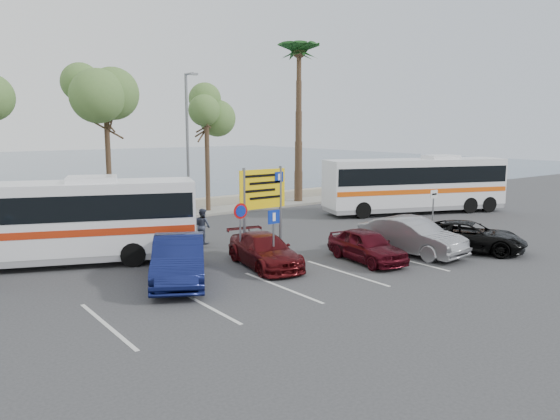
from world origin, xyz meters
TOP-DOWN VIEW (x-y plane):
  - ground at (0.00, 0.00)m, footprint 120.00×120.00m
  - kerb_strip at (0.00, 14.00)m, footprint 44.00×2.40m
  - seawall at (0.00, 16.00)m, footprint 48.00×0.80m
  - tree_mid at (-1.50, 14.00)m, footprint 3.20×3.20m
  - tree_right at (4.50, 14.00)m, footprint 3.20×3.20m
  - palm_tree at (11.50, 14.00)m, footprint 4.80×4.80m
  - street_lamp_right at (3.00, 13.52)m, footprint 0.45×1.15m
  - direction_sign at (1.00, 3.20)m, footprint 2.20×0.12m
  - sign_no_stop at (-0.60, 2.38)m, footprint 0.60×0.08m
  - sign_parking at (-0.20, 0.79)m, footprint 0.50×0.07m
  - sign_taxi at (9.80, 1.49)m, footprint 0.50×0.07m
  - lane_markings at (-1.14, -1.00)m, footprint 12.02×4.20m
  - coach_bus_left at (-6.50, 6.50)m, footprint 10.84×6.11m
  - coach_bus_right at (14.53, 6.50)m, footprint 11.26×6.16m
  - car_blue at (-3.63, 1.50)m, footprint 3.72×5.00m
  - car_maroon at (-0.11, 1.50)m, footprint 2.42×4.43m
  - car_red at (3.50, -0.27)m, footprint 2.02×3.92m
  - suv_black at (8.30, -1.57)m, footprint 4.00×4.97m
  - car_silver_b at (5.90, -0.48)m, footprint 1.96×4.67m
  - pedestrian_far at (0.02, 6.50)m, footprint 0.71×0.85m

SIDE VIEW (x-z plane):
  - ground at x=0.00m, z-range 0.00..0.00m
  - lane_markings at x=-1.14m, z-range 0.00..0.01m
  - kerb_strip at x=0.00m, z-range 0.00..0.15m
  - seawall at x=0.00m, z-range 0.00..0.60m
  - car_maroon at x=-0.11m, z-range 0.00..1.22m
  - suv_black at x=8.30m, z-range 0.00..1.26m
  - car_red at x=3.50m, z-range 0.00..1.28m
  - car_silver_b at x=5.90m, z-range 0.00..1.50m
  - car_blue at x=-3.63m, z-range 0.00..1.57m
  - pedestrian_far at x=0.02m, z-range 0.00..1.58m
  - sign_taxi at x=9.80m, z-range 0.32..2.52m
  - sign_parking at x=-0.20m, z-range 0.34..2.59m
  - coach_bus_left at x=-6.50m, z-range -0.12..3.23m
  - sign_no_stop at x=-0.60m, z-range 0.40..2.75m
  - coach_bus_right at x=14.53m, z-range -0.13..3.35m
  - direction_sign at x=1.00m, z-range 0.63..4.23m
  - street_lamp_right at x=3.00m, z-range 0.59..8.60m
  - tree_right at x=4.50m, z-range 2.47..9.87m
  - tree_mid at x=-1.50m, z-range 2.65..10.65m
  - palm_tree at x=11.50m, z-range 4.27..15.47m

